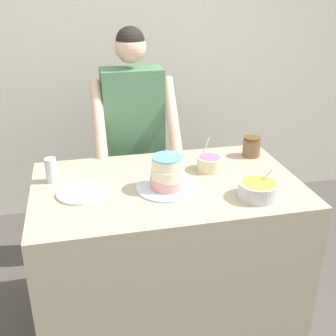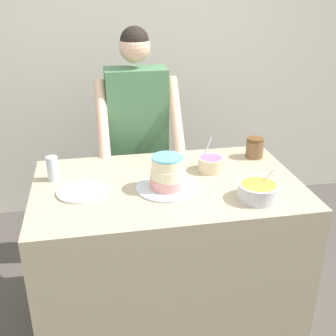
{
  "view_description": "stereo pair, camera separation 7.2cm",
  "coord_description": "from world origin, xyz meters",
  "px_view_note": "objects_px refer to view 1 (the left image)",
  "views": [
    {
      "loc": [
        -0.45,
        -1.55,
        1.93
      ],
      "look_at": [
        -0.0,
        0.4,
        1.04
      ],
      "focal_mm": 45.0,
      "sensor_mm": 36.0,
      "label": 1
    },
    {
      "loc": [
        -0.38,
        -1.57,
        1.93
      ],
      "look_at": [
        -0.0,
        0.4,
        1.04
      ],
      "focal_mm": 45.0,
      "sensor_mm": 36.0,
      "label": 2
    }
  ],
  "objects_px": {
    "person_baker": "(133,129)",
    "drinking_glass": "(51,170)",
    "frosting_bowl_orange": "(258,189)",
    "cake": "(167,175)",
    "stoneware_jar": "(252,147)",
    "ceramic_plate": "(82,193)",
    "frosting_bowl_purple": "(210,163)"
  },
  "relations": [
    {
      "from": "person_baker",
      "to": "drinking_glass",
      "type": "height_order",
      "value": "person_baker"
    },
    {
      "from": "cake",
      "to": "frosting_bowl_purple",
      "type": "distance_m",
      "value": 0.34
    },
    {
      "from": "person_baker",
      "to": "frosting_bowl_purple",
      "type": "distance_m",
      "value": 0.7
    },
    {
      "from": "frosting_bowl_purple",
      "to": "drinking_glass",
      "type": "relative_size",
      "value": 1.34
    },
    {
      "from": "person_baker",
      "to": "cake",
      "type": "relative_size",
      "value": 5.05
    },
    {
      "from": "frosting_bowl_orange",
      "to": "stoneware_jar",
      "type": "distance_m",
      "value": 0.55
    },
    {
      "from": "stoneware_jar",
      "to": "frosting_bowl_orange",
      "type": "bearing_deg",
      "value": -109.54
    },
    {
      "from": "person_baker",
      "to": "ceramic_plate",
      "type": "xyz_separation_m",
      "value": [
        -0.38,
        -0.74,
        -0.07
      ]
    },
    {
      "from": "frosting_bowl_purple",
      "to": "ceramic_plate",
      "type": "relative_size",
      "value": 0.7
    },
    {
      "from": "cake",
      "to": "stoneware_jar",
      "type": "xyz_separation_m",
      "value": [
        0.61,
        0.32,
        -0.02
      ]
    },
    {
      "from": "stoneware_jar",
      "to": "cake",
      "type": "bearing_deg",
      "value": -152.0
    },
    {
      "from": "person_baker",
      "to": "cake",
      "type": "bearing_deg",
      "value": -85.46
    },
    {
      "from": "frosting_bowl_purple",
      "to": "stoneware_jar",
      "type": "height_order",
      "value": "frosting_bowl_purple"
    },
    {
      "from": "frosting_bowl_purple",
      "to": "ceramic_plate",
      "type": "distance_m",
      "value": 0.75
    },
    {
      "from": "cake",
      "to": "frosting_bowl_orange",
      "type": "relative_size",
      "value": 1.62
    },
    {
      "from": "person_baker",
      "to": "frosting_bowl_orange",
      "type": "distance_m",
      "value": 1.09
    },
    {
      "from": "drinking_glass",
      "to": "person_baker",
      "type": "bearing_deg",
      "value": 46.52
    },
    {
      "from": "person_baker",
      "to": "stoneware_jar",
      "type": "height_order",
      "value": "person_baker"
    },
    {
      "from": "cake",
      "to": "stoneware_jar",
      "type": "bearing_deg",
      "value": 28.0
    },
    {
      "from": "frosting_bowl_orange",
      "to": "stoneware_jar",
      "type": "relative_size",
      "value": 1.65
    },
    {
      "from": "person_baker",
      "to": "frosting_bowl_purple",
      "type": "height_order",
      "value": "person_baker"
    },
    {
      "from": "ceramic_plate",
      "to": "cake",
      "type": "bearing_deg",
      "value": -4.68
    },
    {
      "from": "cake",
      "to": "frosting_bowl_purple",
      "type": "relative_size",
      "value": 1.82
    },
    {
      "from": "stoneware_jar",
      "to": "frosting_bowl_purple",
      "type": "bearing_deg",
      "value": -155.38
    },
    {
      "from": "stoneware_jar",
      "to": "ceramic_plate",
      "type": "bearing_deg",
      "value": -164.71
    },
    {
      "from": "cake",
      "to": "frosting_bowl_orange",
      "type": "height_order",
      "value": "cake"
    },
    {
      "from": "person_baker",
      "to": "frosting_bowl_orange",
      "type": "relative_size",
      "value": 8.17
    },
    {
      "from": "person_baker",
      "to": "drinking_glass",
      "type": "distance_m",
      "value": 0.77
    },
    {
      "from": "cake",
      "to": "drinking_glass",
      "type": "height_order",
      "value": "cake"
    },
    {
      "from": "cake",
      "to": "ceramic_plate",
      "type": "height_order",
      "value": "cake"
    },
    {
      "from": "frosting_bowl_orange",
      "to": "ceramic_plate",
      "type": "bearing_deg",
      "value": 164.93
    },
    {
      "from": "frosting_bowl_orange",
      "to": "stoneware_jar",
      "type": "height_order",
      "value": "frosting_bowl_orange"
    }
  ]
}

